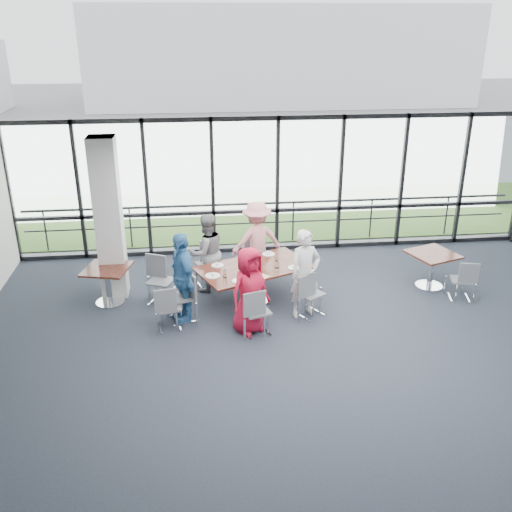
{
  "coord_description": "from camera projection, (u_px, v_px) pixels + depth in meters",
  "views": [
    {
      "loc": [
        -1.96,
        -7.71,
        5.19
      ],
      "look_at": [
        -0.84,
        2.02,
        1.1
      ],
      "focal_mm": 40.0,
      "sensor_mm": 36.0,
      "label": 1
    }
  ],
  "objects": [
    {
      "name": "structural_column",
      "position": [
        109.0,
        219.0,
        11.03
      ],
      "size": [
        0.5,
        0.5,
        3.2
      ],
      "primitive_type": "cube",
      "color": "silver",
      "rests_on": "ground"
    },
    {
      "name": "apron",
      "position": [
        254.0,
        192.0,
        18.45
      ],
      "size": [
        80.0,
        70.0,
        0.02
      ],
      "primitive_type": "cube",
      "color": "slate",
      "rests_on": "ground"
    },
    {
      "name": "menu_b",
      "position": [
        303.0,
        262.0,
        11.25
      ],
      "size": [
        0.33,
        0.24,
        0.0
      ],
      "primitive_type": "cube",
      "rotation": [
        0.0,
        0.0,
        0.04
      ],
      "color": "beige",
      "rests_on": "main_table"
    },
    {
      "name": "plate_fl",
      "position": [
        217.0,
        265.0,
        11.07
      ],
      "size": [
        0.24,
        0.24,
        0.01
      ],
      "primitive_type": "cylinder",
      "color": "white",
      "rests_on": "main_table"
    },
    {
      "name": "chair_main_end",
      "position": [
        181.0,
        297.0,
        10.45
      ],
      "size": [
        0.59,
        0.59,
        0.94
      ],
      "primitive_type": null,
      "rotation": [
        0.0,
        0.0,
        -1.22
      ],
      "color": "slate",
      "rests_on": "ground"
    },
    {
      "name": "green_bottle",
      "position": [
        256.0,
        261.0,
        11.01
      ],
      "size": [
        0.05,
        0.05,
        0.2
      ],
      "primitive_type": "cylinder",
      "color": "#217F31",
      "rests_on": "main_table"
    },
    {
      "name": "plate_fr",
      "position": [
        268.0,
        254.0,
        11.6
      ],
      "size": [
        0.26,
        0.26,
        0.01
      ],
      "primitive_type": "cylinder",
      "color": "white",
      "rests_on": "main_table"
    },
    {
      "name": "tumbler_d",
      "position": [
        225.0,
        274.0,
        10.55
      ],
      "size": [
        0.07,
        0.07,
        0.15
      ],
      "primitive_type": "cylinder",
      "color": "white",
      "rests_on": "main_table"
    },
    {
      "name": "curtain_wall_back",
      "position": [
        277.0,
        186.0,
        13.24
      ],
      "size": [
        12.0,
        0.1,
        3.2
      ],
      "primitive_type": "cube",
      "color": "white",
      "rests_on": "ground"
    },
    {
      "name": "diner_near_left",
      "position": [
        249.0,
        290.0,
        9.96
      ],
      "size": [
        0.93,
        0.85,
        1.59
      ],
      "primitive_type": "imported",
      "rotation": [
        0.0,
        0.0,
        0.58
      ],
      "color": "#B6112D",
      "rests_on": "ground"
    },
    {
      "name": "diner_far_right",
      "position": [
        257.0,
        240.0,
        12.05
      ],
      "size": [
        1.2,
        0.81,
        1.7
      ],
      "primitive_type": "imported",
      "rotation": [
        0.0,
        0.0,
        3.38
      ],
      "color": "pink",
      "rests_on": "ground"
    },
    {
      "name": "chair_spare_r",
      "position": [
        461.0,
        280.0,
        11.28
      ],
      "size": [
        0.48,
        0.48,
        0.81
      ],
      "primitive_type": null,
      "rotation": [
        0.0,
        0.0,
        -0.24
      ],
      "color": "slate",
      "rests_on": "ground"
    },
    {
      "name": "plate_end",
      "position": [
        213.0,
        276.0,
        10.62
      ],
      "size": [
        0.28,
        0.28,
        0.01
      ],
      "primitive_type": "cylinder",
      "color": "white",
      "rests_on": "main_table"
    },
    {
      "name": "chair_main_nr",
      "position": [
        310.0,
        294.0,
        10.64
      ],
      "size": [
        0.6,
        0.6,
        0.89
      ],
      "primitive_type": null,
      "rotation": [
        0.0,
        0.0,
        0.55
      ],
      "color": "slate",
      "rests_on": "ground"
    },
    {
      "name": "side_table_right",
      "position": [
        432.0,
        258.0,
        11.7
      ],
      "size": [
        1.11,
        1.11,
        0.75
      ],
      "rotation": [
        0.0,
        0.0,
        0.34
      ],
      "color": "#391310",
      "rests_on": "ground"
    },
    {
      "name": "chair_main_fl",
      "position": [
        208.0,
        265.0,
        11.85
      ],
      "size": [
        0.55,
        0.55,
        0.91
      ],
      "primitive_type": null,
      "rotation": [
        0.0,
        0.0,
        3.43
      ],
      "color": "slate",
      "rests_on": "ground"
    },
    {
      "name": "diner_near_right",
      "position": [
        305.0,
        274.0,
        10.49
      ],
      "size": [
        0.73,
        0.63,
        1.69
      ],
      "primitive_type": "imported",
      "rotation": [
        0.0,
        0.0,
        0.35
      ],
      "color": "silver",
      "rests_on": "ground"
    },
    {
      "name": "tumbler_b",
      "position": [
        277.0,
        264.0,
        10.95
      ],
      "size": [
        0.07,
        0.07,
        0.14
      ],
      "primitive_type": "cylinder",
      "color": "white",
      "rests_on": "main_table"
    },
    {
      "name": "menu_a",
      "position": [
        261.0,
        277.0,
        10.57
      ],
      "size": [
        0.37,
        0.37,
        0.0
      ],
      "primitive_type": "cube",
      "rotation": [
        0.0,
        0.0,
        0.79
      ],
      "color": "beige",
      "rests_on": "main_table"
    },
    {
      "name": "ketchup_bottle",
      "position": [
        255.0,
        262.0,
        11.0
      ],
      "size": [
        0.06,
        0.06,
        0.18
      ],
      "primitive_type": "cylinder",
      "color": "#B71329",
      "rests_on": "main_table"
    },
    {
      "name": "plate_nr",
      "position": [
        294.0,
        268.0,
        10.96
      ],
      "size": [
        0.24,
        0.24,
        0.01
      ],
      "primitive_type": "cylinder",
      "color": "white",
      "rests_on": "main_table"
    },
    {
      "name": "diner_far_left",
      "position": [
        207.0,
        253.0,
        11.5
      ],
      "size": [
        0.93,
        0.79,
        1.64
      ],
      "primitive_type": "imported",
      "rotation": [
        0.0,
        0.0,
        3.58
      ],
      "color": "slate",
      "rests_on": "ground"
    },
    {
      "name": "chair_spare_lb",
      "position": [
        161.0,
        281.0,
        11.09
      ],
      "size": [
        0.6,
        0.6,
        0.93
      ],
      "primitive_type": null,
      "rotation": [
        0.0,
        0.0,
        2.71
      ],
      "color": "slate",
      "rests_on": "ground"
    },
    {
      "name": "ceiling",
      "position": [
        331.0,
        171.0,
        8.04
      ],
      "size": [
        12.0,
        10.0,
        0.04
      ],
      "primitive_type": "cube",
      "color": "white",
      "rests_on": "ground"
    },
    {
      "name": "diner_end",
      "position": [
        182.0,
        277.0,
        10.34
      ],
      "size": [
        0.84,
        1.12,
        1.71
      ],
      "primitive_type": "imported",
      "rotation": [
        0.0,
        0.0,
        -1.24
      ],
      "color": "teal",
      "rests_on": "ground"
    },
    {
      "name": "menu_c",
      "position": [
        248.0,
        257.0,
        11.47
      ],
      "size": [
        0.38,
        0.37,
        0.0
      ],
      "primitive_type": "cube",
      "rotation": [
        0.0,
        0.0,
        0.71
      ],
      "color": "beige",
      "rests_on": "main_table"
    },
    {
      "name": "floor",
      "position": [
        321.0,
        364.0,
        9.28
      ],
      "size": [
        12.0,
        10.0,
        0.02
      ],
      "primitive_type": "cube",
      "color": "#212932",
      "rests_on": "ground"
    },
    {
      "name": "chair_main_fr",
      "position": [
        250.0,
        258.0,
        12.21
      ],
      "size": [
        0.57,
        0.57,
        0.88
      ],
      "primitive_type": null,
      "rotation": [
        0.0,
        0.0,
        3.58
      ],
      "color": "slate",
      "rests_on": "ground"
    },
    {
      "name": "plate_nl",
      "position": [
        238.0,
        281.0,
        10.41
      ],
      "size": [
        0.24,
        0.24,
        0.01
      ],
      "primitive_type": "cylinder",
      "color": "white",
      "rests_on": "main_table"
    },
    {
      "name": "condiment_caddy",
      "position": [
        256.0,
        263.0,
        11.16
      ],
      "size": [
        0.1,
        0.07,
        0.04
      ],
      "primitive_type": "cube",
      "color": "black",
      "rests_on": "main_table"
    },
    {
      "name": "tumbler_a",
      "position": [
        253.0,
        272.0,
        10.65
      ],
      "size": [
        0.07,
        0.07,
        0.14
      ],
      "primitive_type": "cylinder",
      "color": "white",
      "rests_on": "main_table"
    },
    {
      "name": "tumbler_c",
      "position": [
        247.0,
        258.0,
        11.24
      ],
      "size": [
        0.07,
        0.07,
        0.14
      ],
      "primitive_type": "cylinder",
      "color": "white",
      "rests_on": "main_table"
    },
    {
      "name": "chair_spare_la",
      "position": [
        168.0,
        307.0,
        10.19
      ],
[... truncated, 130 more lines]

